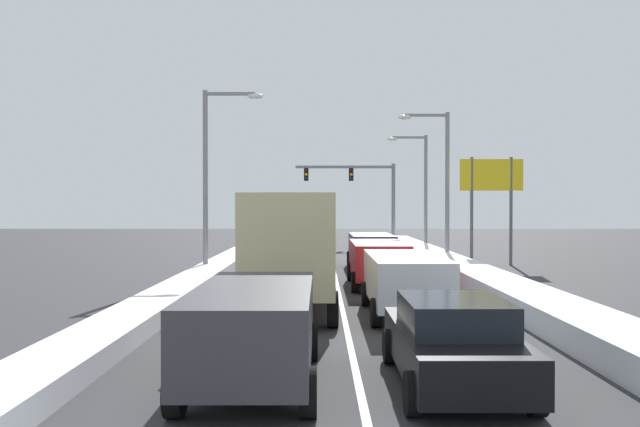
{
  "coord_description": "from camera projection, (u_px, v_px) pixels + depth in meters",
  "views": [
    {
      "loc": [
        -0.66,
        -4.56,
        3.06
      ],
      "look_at": [
        -0.79,
        33.1,
        2.56
      ],
      "focal_mm": 35.72,
      "sensor_mm": 36.0,
      "label": 1
    }
  ],
  "objects": [
    {
      "name": "ground_plane",
      "position": [
        341.0,
        293.0,
        22.02
      ],
      "size": [
        120.0,
        120.0,
        0.0
      ],
      "primitive_type": "plane",
      "color": "#333335"
    },
    {
      "name": "lane_stripe_between_right_lane_and_center_lane",
      "position": [
        338.0,
        279.0,
        26.38
      ],
      "size": [
        0.14,
        47.93,
        0.01
      ],
      "primitive_type": "cube",
      "color": "silver",
      "rests_on": "ground"
    },
    {
      "name": "snow_bank_right_shoulder",
      "position": [
        466.0,
        271.0,
        26.35
      ],
      "size": [
        1.76,
        47.93,
        0.65
      ],
      "primitive_type": "cube",
      "color": "white",
      "rests_on": "ground"
    },
    {
      "name": "snow_bank_left_shoulder",
      "position": [
        211.0,
        273.0,
        26.39
      ],
      "size": [
        1.43,
        47.93,
        0.47
      ],
      "primitive_type": "cube",
      "color": "white",
      "rests_on": "ground"
    },
    {
      "name": "sedan_black_right_lane_nearest",
      "position": [
        455.0,
        342.0,
        10.7
      ],
      "size": [
        2.0,
        4.5,
        1.51
      ],
      "color": "black",
      "rests_on": "ground"
    },
    {
      "name": "suv_white_right_lane_second",
      "position": [
        407.0,
        279.0,
        17.56
      ],
      "size": [
        2.16,
        4.9,
        1.67
      ],
      "color": "silver",
      "rests_on": "ground"
    },
    {
      "name": "suv_red_right_lane_third",
      "position": [
        380.0,
        260.0,
        23.85
      ],
      "size": [
        2.16,
        4.9,
        1.67
      ],
      "color": "maroon",
      "rests_on": "ground"
    },
    {
      "name": "suv_navy_right_lane_fourth",
      "position": [
        374.0,
        248.0,
        30.26
      ],
      "size": [
        2.16,
        4.9,
        1.67
      ],
      "color": "navy",
      "rests_on": "ground"
    },
    {
      "name": "suv_charcoal_center_lane_nearest",
      "position": [
        256.0,
        325.0,
        10.82
      ],
      "size": [
        2.16,
        4.9,
        1.67
      ],
      "color": "#38383D",
      "rests_on": "ground"
    },
    {
      "name": "box_truck_center_lane_second",
      "position": [
        294.0,
        245.0,
        18.28
      ],
      "size": [
        2.53,
        7.2,
        3.36
      ],
      "color": "maroon",
      "rests_on": "ground"
    },
    {
      "name": "suv_silver_center_lane_third",
      "position": [
        301.0,
        255.0,
        26.05
      ],
      "size": [
        2.16,
        4.9,
        1.67
      ],
      "color": "#B7BABF",
      "rests_on": "ground"
    },
    {
      "name": "sedan_green_center_lane_fourth",
      "position": [
        306.0,
        250.0,
        32.66
      ],
      "size": [
        2.0,
        4.5,
        1.51
      ],
      "color": "#1E5633",
      "rests_on": "ground"
    },
    {
      "name": "traffic_light_gantry",
      "position": [
        365.0,
        186.0,
        48.08
      ],
      "size": [
        7.54,
        0.47,
        6.2
      ],
      "color": "slate",
      "rests_on": "ground"
    },
    {
      "name": "street_lamp_right_near",
      "position": [
        442.0,
        173.0,
        32.83
      ],
      "size": [
        2.66,
        0.36,
        7.86
      ],
      "color": "gray",
      "rests_on": "ground"
    },
    {
      "name": "street_lamp_right_mid",
      "position": [
        422.0,
        181.0,
        41.54
      ],
      "size": [
        2.66,
        0.36,
        7.64
      ],
      "color": "gray",
      "rests_on": "ground"
    },
    {
      "name": "street_lamp_left_mid",
      "position": [
        216.0,
        164.0,
        27.98
      ],
      "size": [
        2.66,
        0.36,
        8.1
      ],
      "color": "gray",
      "rests_on": "ground"
    },
    {
      "name": "roadside_sign_right",
      "position": [
        494.0,
        186.0,
        32.26
      ],
      "size": [
        3.2,
        0.16,
        5.5
      ],
      "color": "#59595B",
      "rests_on": "ground"
    }
  ]
}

